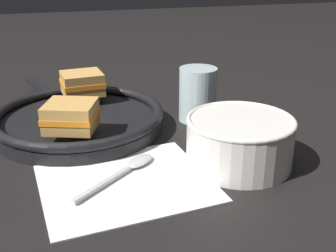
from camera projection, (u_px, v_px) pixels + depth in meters
ground_plane at (173, 166)px, 0.68m from camera, size 4.00×4.00×0.00m
napkin at (126, 182)px, 0.63m from camera, size 0.26×0.23×0.00m
soup_bowl at (240, 138)px, 0.67m from camera, size 0.17×0.17×0.08m
spoon at (130, 167)px, 0.66m from camera, size 0.15×0.12×0.01m
skillet at (79, 119)px, 0.81m from camera, size 0.33×0.45×0.04m
sandwich_near_left at (71, 116)px, 0.71m from camera, size 0.11×0.10×0.05m
sandwich_near_right at (82, 83)px, 0.88m from camera, size 0.09×0.09×0.05m
drinking_glass at (198, 94)px, 0.85m from camera, size 0.08×0.08×0.11m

